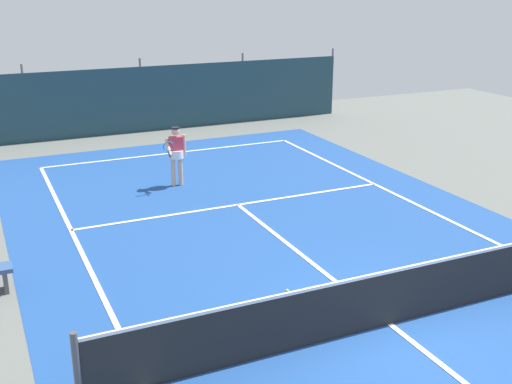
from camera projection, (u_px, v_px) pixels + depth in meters
The scene contains 6 objects.
ground_plane at pixel (389, 324), 10.47m from camera, with size 36.00×36.00×0.00m, color slate.
court_surface at pixel (389, 324), 10.47m from camera, with size 11.02×26.60×0.01m.
tennis_net at pixel (392, 297), 10.31m from camera, with size 10.12×0.10×1.10m.
back_fence at pixel (140, 111), 23.93m from camera, with size 16.30×0.98×2.70m.
tennis_player at pixel (176, 152), 17.21m from camera, with size 0.75×0.73×1.64m.
tennis_ball_near_player at pixel (287, 291), 11.53m from camera, with size 0.07×0.07×0.07m, color #CCDB33.
Camera 1 is at (-5.84, -7.48, 5.41)m, focal length 44.56 mm.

